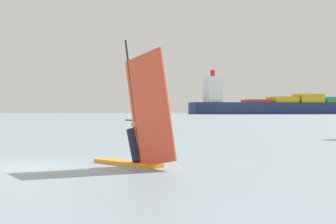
{
  "coord_description": "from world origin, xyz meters",
  "views": [
    {
      "loc": [
        5.03,
        -14.75,
        1.64
      ],
      "look_at": [
        3.42,
        17.77,
        1.66
      ],
      "focal_mm": 53.21,
      "sensor_mm": 36.0,
      "label": 1
    }
  ],
  "objects": [
    {
      "name": "ground_plane",
      "position": [
        0.0,
        0.0,
        0.0
      ],
      "size": [
        4000.0,
        4000.0,
        0.0
      ],
      "primitive_type": "plane",
      "color": "gray"
    },
    {
      "name": "windsurfer",
      "position": [
        3.39,
        0.28,
        0.99
      ],
      "size": [
        2.78,
        2.69,
        3.95
      ],
      "rotation": [
        0.0,
        0.0,
        2.38
      ],
      "color": "orange",
      "rests_on": "ground_plane"
    },
    {
      "name": "cargo_ship",
      "position": [
        79.45,
        435.48,
        8.27
      ],
      "size": [
        159.5,
        61.86,
        38.73
      ],
      "rotation": [
        0.0,
        0.0,
        0.24
      ],
      "color": "navy",
      "rests_on": "ground_plane"
    },
    {
      "name": "distant_headland",
      "position": [
        316.65,
        1242.72,
        14.84
      ],
      "size": [
        957.35,
        533.64,
        29.68
      ],
      "primitive_type": "cube",
      "rotation": [
        0.0,
        0.0,
        -0.25
      ],
      "color": "#756B56",
      "rests_on": "ground_plane"
    }
  ]
}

